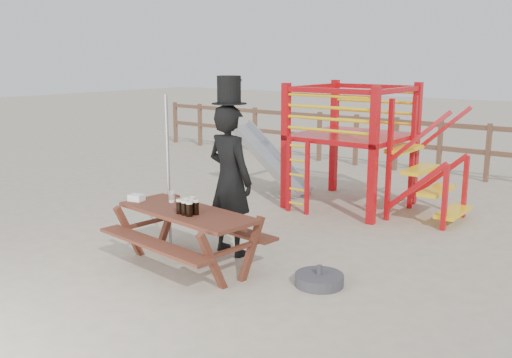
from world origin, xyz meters
The scene contains 10 objects.
ground centered at (0.00, 0.00, 0.00)m, with size 60.00×60.00×0.00m, color #B8A88F.
back_fence centered at (0.00, 7.00, 0.74)m, with size 15.09×0.09×1.20m.
playground_fort centered at (0.12, 3.58, 1.07)m, with size 4.71×1.84×2.10m.
picnic_table centered at (0.07, -0.23, 0.45)m, with size 1.97×1.46×0.71m.
man_with_hat centered at (0.14, 0.48, 1.03)m, with size 0.76×0.54×2.29m.
metal_pole centered at (-0.70, 0.21, 1.02)m, with size 0.04×0.04×2.04m, color #B2B2B7.
parasol_base centered at (1.64, 0.26, 0.07)m, with size 0.55×0.55×0.23m.
paper_bag centered at (-0.77, -0.29, 0.75)m, with size 0.18×0.14×0.08m, color white.
stout_pints centered at (0.18, -0.32, 0.80)m, with size 0.26×0.28×0.17m.
empty_glasses centered at (-0.36, -0.07, 0.78)m, with size 0.08×0.08×0.15m.
Camera 1 is at (4.75, -4.94, 2.52)m, focal length 40.00 mm.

